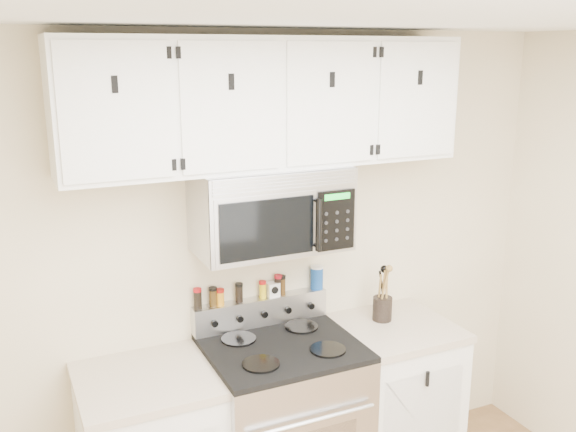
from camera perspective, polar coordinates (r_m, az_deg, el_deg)
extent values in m
cube|color=#C5B593|center=(3.46, -2.70, -4.79)|extent=(3.50, 0.01, 2.50)
cube|color=white|center=(1.77, 19.65, 16.90)|extent=(3.50, 3.50, 0.01)
cube|color=#B7B7BA|center=(3.55, -0.48, -18.52)|extent=(0.76, 0.65, 0.92)
cube|color=black|center=(3.31, -0.49, -11.63)|extent=(0.76, 0.65, 0.03)
cube|color=#B7B7BA|center=(3.51, -2.44, -8.43)|extent=(0.76, 0.08, 0.15)
cylinder|color=black|center=(3.12, -2.42, -13.01)|extent=(0.18, 0.18, 0.01)
cylinder|color=black|center=(3.25, 3.57, -11.76)|extent=(0.18, 0.18, 0.01)
cylinder|color=black|center=(3.37, -4.41, -10.83)|extent=(0.18, 0.18, 0.01)
cylinder|color=black|center=(3.50, 1.20, -9.79)|extent=(0.18, 0.18, 0.01)
cube|color=tan|center=(3.16, -12.52, -14.07)|extent=(0.64, 0.62, 0.04)
cube|color=white|center=(3.87, 9.10, -16.02)|extent=(0.62, 0.60, 0.88)
cube|color=tan|center=(3.66, 9.39, -9.80)|extent=(0.64, 0.62, 0.04)
cube|color=#9E9EA3|center=(3.19, -1.52, 0.65)|extent=(0.76, 0.38, 0.42)
cube|color=#B7B7BA|center=(2.98, -0.04, 3.00)|extent=(0.73, 0.01, 0.08)
cube|color=black|center=(2.98, -1.85, -1.14)|extent=(0.47, 0.01, 0.28)
cube|color=black|center=(3.14, 4.30, -0.37)|extent=(0.20, 0.01, 0.30)
cylinder|color=black|center=(3.05, 2.75, -0.77)|extent=(0.03, 0.03, 0.26)
cube|color=white|center=(3.13, -1.77, 10.04)|extent=(2.00, 0.33, 0.62)
cube|color=white|center=(2.75, -15.03, 8.92)|extent=(0.46, 0.01, 0.57)
cube|color=black|center=(2.73, -15.15, 11.23)|extent=(0.02, 0.01, 0.07)
cube|color=white|center=(2.88, -5.06, 9.59)|extent=(0.46, 0.01, 0.57)
cube|color=black|center=(2.86, -5.05, 11.80)|extent=(0.03, 0.01, 0.07)
cube|color=white|center=(3.08, 3.84, 9.94)|extent=(0.46, 0.01, 0.57)
cube|color=black|center=(3.07, 3.95, 12.01)|extent=(0.03, 0.01, 0.07)
cube|color=white|center=(3.35, 11.49, 10.06)|extent=(0.46, 0.01, 0.57)
cube|color=black|center=(3.34, 11.68, 11.96)|extent=(0.02, 0.01, 0.07)
cylinder|color=black|center=(3.67, 8.38, -8.15)|extent=(0.11, 0.11, 0.13)
cylinder|color=olive|center=(3.64, 8.44, -6.65)|extent=(0.01, 0.01, 0.25)
cylinder|color=olive|center=(3.63, 8.76, -6.52)|extent=(0.01, 0.01, 0.27)
cylinder|color=olive|center=(3.64, 8.12, -6.79)|extent=(0.01, 0.01, 0.23)
cylinder|color=black|center=(3.66, 8.40, -6.60)|extent=(0.01, 0.01, 0.24)
cylinder|color=olive|center=(3.62, 8.48, -6.70)|extent=(0.01, 0.01, 0.26)
cube|color=white|center=(3.50, -1.37, -6.54)|extent=(0.07, 0.06, 0.08)
cylinder|color=navy|center=(3.60, 2.58, -5.54)|extent=(0.07, 0.07, 0.12)
cylinder|color=white|center=(3.57, 2.59, -4.56)|extent=(0.07, 0.07, 0.01)
cylinder|color=black|center=(3.36, -8.03, -7.42)|extent=(0.04, 0.04, 0.10)
cylinder|color=#AE0D12|center=(3.34, -8.06, -6.53)|extent=(0.04, 0.04, 0.02)
cylinder|color=#442F10|center=(3.38, -6.67, -7.27)|extent=(0.04, 0.04, 0.09)
cylinder|color=black|center=(3.36, -6.69, -6.45)|extent=(0.04, 0.04, 0.02)
cylinder|color=orange|center=(3.40, -6.06, -7.30)|extent=(0.04, 0.04, 0.07)
cylinder|color=#AE140D|center=(3.38, -6.08, -6.60)|extent=(0.05, 0.05, 0.02)
cylinder|color=black|center=(3.43, -4.37, -6.93)|extent=(0.04, 0.04, 0.09)
cylinder|color=black|center=(3.41, -4.38, -6.12)|extent=(0.04, 0.04, 0.02)
cylinder|color=yellow|center=(3.47, -2.26, -6.66)|extent=(0.04, 0.04, 0.08)
cylinder|color=#AF0D0F|center=(3.46, -2.27, -5.93)|extent=(0.04, 0.04, 0.02)
cylinder|color=black|center=(3.50, -0.87, -6.28)|extent=(0.04, 0.04, 0.10)
cylinder|color=maroon|center=(3.48, -0.87, -5.40)|extent=(0.04, 0.04, 0.02)
cylinder|color=#432B10|center=(3.51, -0.57, -6.28)|extent=(0.04, 0.04, 0.09)
cylinder|color=black|center=(3.49, -0.57, -5.45)|extent=(0.04, 0.04, 0.02)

